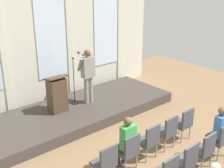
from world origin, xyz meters
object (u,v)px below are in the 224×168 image
chair_r0_c1 (129,150)px  speaker (88,72)px  chair_r0_c3 (167,130)px  mic_stand (75,93)px  chair_r0_c4 (184,122)px  chair_r1_c4 (220,138)px  lectern (57,94)px  chair_r0_c0 (106,161)px  audience_r1_c4 (219,129)px  audience_r0_c1 (127,140)px  chair_r0_c2 (149,140)px  chair_r1_c3 (204,148)px  chair_r1_c2 (186,160)px

chair_r0_c1 → speaker: bearing=69.6°
chair_r0_c3 → mic_stand: bearing=99.9°
chair_r0_c4 → chair_r1_c4: (0.00, -1.10, 0.00)m
lectern → chair_r0_c0: lectern is taller
chair_r0_c1 → audience_r1_c4: (2.07, -1.02, 0.22)m
speaker → audience_r0_c1: (-1.17, -3.07, -0.61)m
mic_stand → chair_r0_c1: bearing=-103.1°
speaker → chair_r0_c3: (0.21, -3.15, -0.82)m
speaker → chair_r0_c2: 3.29m
lectern → chair_r1_c3: lectern is taller
chair_r1_c3 → chair_r0_c1: bearing=141.4°
audience_r1_c4 → chair_r1_c4: bearing=-90.0°
chair_r0_c0 → chair_r1_c2: 1.76m
chair_r0_c4 → chair_r0_c1: bearing=180.0°
lectern → audience_r1_c4: (2.01, -4.24, -0.12)m
lectern → chair_r0_c3: lectern is taller
speaker → chair_r1_c4: bearing=-78.0°
audience_r0_c1 → chair_r0_c1: bearing=-90.0°
chair_r0_c3 → chair_r0_c4: bearing=0.0°
chair_r0_c3 → chair_r0_c0: bearing=180.0°
mic_stand → chair_r0_c4: (1.28, -3.38, -0.12)m
chair_r0_c4 → chair_r1_c4: 1.10m
chair_r1_c4 → audience_r0_c1: bearing=150.3°
chair_r0_c2 → chair_r0_c3: (0.69, 0.00, 0.00)m
chair_r0_c0 → chair_r0_c1: bearing=0.0°
chair_r0_c0 → chair_r0_c3: bearing=0.0°
chair_r0_c3 → chair_r1_c2: 1.30m
lectern → audience_r0_c1: bearing=-91.1°
chair_r0_c2 → chair_r0_c3: same height
chair_r1_c4 → audience_r1_c4: size_ratio=0.69×
audience_r1_c4 → audience_r0_c1: bearing=152.0°
speaker → audience_r1_c4: size_ratio=1.31×
speaker → chair_r0_c0: bearing=-120.5°
chair_r0_c2 → chair_r1_c2: size_ratio=1.00×
chair_r0_c0 → chair_r1_c3: same height
chair_r0_c1 → chair_r0_c3: bearing=0.0°
chair_r0_c4 → chair_r0_c0: bearing=180.0°
audience_r0_c1 → chair_r0_c3: (1.38, -0.08, -0.22)m
chair_r0_c0 → chair_r0_c2: bearing=0.0°
chair_r0_c0 → audience_r0_c1: size_ratio=0.69×
chair_r0_c2 → mic_stand: bearing=88.4°
chair_r1_c4 → lectern: bearing=114.9°
mic_stand → speaker: bearing=-32.0°
chair_r1_c4 → speaker: bearing=102.0°
chair_r0_c2 → chair_r1_c4: bearing=-38.6°
audience_r0_c1 → chair_r1_c2: audience_r0_c1 is taller
audience_r0_c1 → chair_r1_c4: 2.39m
lectern → chair_r1_c4: bearing=-65.1°
chair_r0_c4 → chair_r1_c3: same height
speaker → mic_stand: 0.83m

